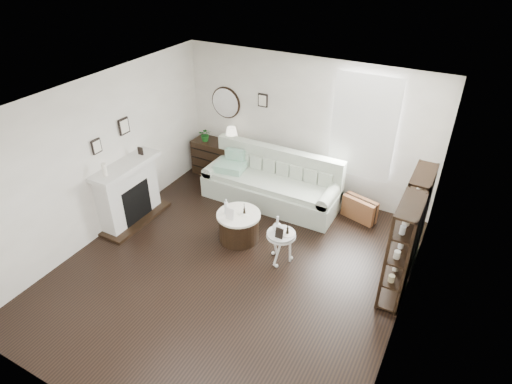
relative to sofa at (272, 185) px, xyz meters
The scene contains 18 objects.
room 1.77m from the sofa, 29.80° to the left, with size 5.50×5.50×5.50m.
fireplace 2.66m from the sofa, 137.83° to the right, with size 0.50×1.40×1.84m.
shelf_unit_far 2.77m from the sofa, 11.20° to the right, with size 0.30×0.80×1.60m.
shelf_unit_near 3.07m from the sofa, 28.10° to the right, with size 0.30×0.80×1.60m.
sofa is the anchor object (origin of this frame).
quilt 0.90m from the sofa, behind, with size 0.55×0.45×0.14m, color #268D61.
suitcase 1.70m from the sofa, ahead, with size 0.64×0.21×0.43m, color brown.
dresser 1.51m from the sofa, 165.06° to the left, with size 1.13×0.48×0.75m.
table_lamp 1.35m from the sofa, 160.97° to the left, with size 0.26×0.26×0.41m, color #F3E9CC, non-canonical shape.
potted_plant 1.86m from the sofa, 168.86° to the left, with size 0.26×0.23×0.29m, color #195A1B.
drum_table 1.36m from the sofa, 88.20° to the right, with size 0.74×0.74×0.52m.
pedestal_table 1.80m from the sofa, 59.15° to the right, with size 0.46×0.46×0.56m.
eiffel_drum 1.34m from the sofa, 84.53° to the right, with size 0.11×0.11×0.18m, color black, non-canonical shape.
bottle_drum 1.48m from the sofa, 95.68° to the right, with size 0.06×0.06×0.28m, color silver.
card_frame_drum 1.57m from the sofa, 90.34° to the right, with size 0.15×0.01×0.20m, color white.
eiffel_ped 1.84m from the sofa, 56.22° to the right, with size 0.12×0.12×0.20m, color black, non-canonical shape.
flask_ped 1.77m from the sofa, 61.09° to the right, with size 0.15×0.15×0.27m, color silver, non-canonical shape.
card_frame_ped 1.93m from the sofa, 60.49° to the right, with size 0.13×0.01×0.17m, color black.
Camera 1 is at (2.72, -4.29, 4.63)m, focal length 30.00 mm.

